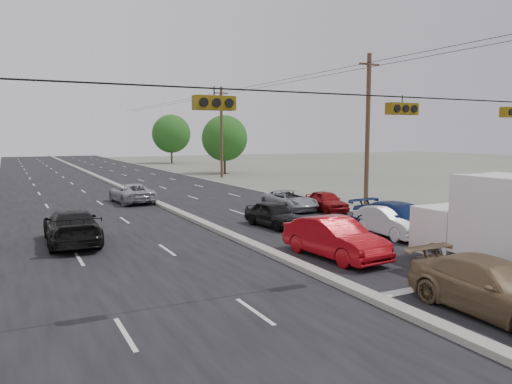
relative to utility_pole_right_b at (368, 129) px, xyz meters
The scene contains 17 objects.
ground 20.18m from the utility_pole_right_b, 129.81° to the right, with size 200.00×200.00×0.00m, color #606356.
road_surface 20.18m from the utility_pole_right_b, 129.81° to the left, with size 20.00×160.00×0.02m, color black.
center_median 20.16m from the utility_pole_right_b, 129.81° to the left, with size 0.50×160.00×0.20m, color gray.
utility_pole_right_b is the anchor object (origin of this frame).
utility_pole_right_c 25.00m from the utility_pole_right_b, 90.00° to the left, with size 1.60×0.30×10.00m.
traffic_signals 18.66m from the utility_pole_right_b, 126.50° to the right, with size 25.00×0.30×0.54m.
tree_right_mid 30.11m from the utility_pole_right_b, 85.24° to the left, with size 5.60×5.60×7.14m.
tree_right_far 55.11m from the utility_pole_right_b, 86.36° to the left, with size 6.40×6.40×8.16m.
tan_sedan 21.27m from the utility_pole_right_b, 120.12° to the right, with size 1.99×4.91×1.42m, color brown.
red_sedan 15.97m from the utility_pole_right_b, 133.45° to the right, with size 1.63×4.67×1.54m, color #9C0910.
queue_car_a 11.39m from the utility_pole_right_b, 155.05° to the right, with size 1.53×3.81×1.30m, color black.
queue_car_b 11.50m from the utility_pole_right_b, 123.11° to the right, with size 1.45×4.17×1.37m, color white.
queue_car_c 7.34m from the utility_pole_right_b, behind, with size 2.04×4.42×1.23m, color gray.
queue_car_d 11.26m from the utility_pole_right_b, 120.20° to the right, with size 2.13×5.24×1.52m, color navy.
queue_car_e 6.17m from the utility_pole_right_b, 163.38° to the right, with size 1.48×3.68×1.25m, color maroon.
oncoming_near 20.09m from the utility_pole_right_b, 168.11° to the right, with size 2.16×5.30×1.54m, color black.
oncoming_far 16.69m from the utility_pole_right_b, 149.75° to the left, with size 2.23×4.83×1.34m, color #9C9DA3.
Camera 1 is at (-9.12, -11.43, 4.66)m, focal length 35.00 mm.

